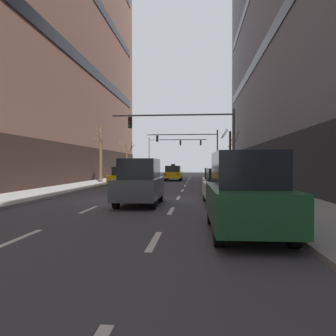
# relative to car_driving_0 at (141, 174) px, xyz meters

# --- Properties ---
(ground_plane) EXTENTS (120.00, 120.00, 0.00)m
(ground_plane) POSITION_rel_car_driving_0_xyz_m (3.25, -18.39, -0.79)
(ground_plane) COLOR #424247
(sidewalk_left) EXTENTS (3.62, 80.00, 0.14)m
(sidewalk_left) POSITION_rel_car_driving_0_xyz_m (-3.50, -18.39, -0.72)
(sidewalk_left) COLOR gray
(sidewalk_left) RESTS_ON ground
(sidewalk_right) EXTENTS (3.62, 80.00, 0.14)m
(sidewalk_right) POSITION_rel_car_driving_0_xyz_m (10.01, -18.39, -0.72)
(sidewalk_right) COLOR gray
(sidewalk_right) RESTS_ON ground
(lane_stripe_l1_s2) EXTENTS (0.16, 2.00, 0.01)m
(lane_stripe_l1_s2) POSITION_rel_car_driving_0_xyz_m (1.60, -26.39, -0.79)
(lane_stripe_l1_s2) COLOR silver
(lane_stripe_l1_s2) RESTS_ON ground
(lane_stripe_l1_s3) EXTENTS (0.16, 2.00, 0.01)m
(lane_stripe_l1_s3) POSITION_rel_car_driving_0_xyz_m (1.60, -21.39, -0.79)
(lane_stripe_l1_s3) COLOR silver
(lane_stripe_l1_s3) RESTS_ON ground
(lane_stripe_l1_s4) EXTENTS (0.16, 2.00, 0.01)m
(lane_stripe_l1_s4) POSITION_rel_car_driving_0_xyz_m (1.60, -16.39, -0.79)
(lane_stripe_l1_s4) COLOR silver
(lane_stripe_l1_s4) RESTS_ON ground
(lane_stripe_l1_s5) EXTENTS (0.16, 2.00, 0.01)m
(lane_stripe_l1_s5) POSITION_rel_car_driving_0_xyz_m (1.60, -11.39, -0.79)
(lane_stripe_l1_s5) COLOR silver
(lane_stripe_l1_s5) RESTS_ON ground
(lane_stripe_l1_s6) EXTENTS (0.16, 2.00, 0.01)m
(lane_stripe_l1_s6) POSITION_rel_car_driving_0_xyz_m (1.60, -6.39, -0.79)
(lane_stripe_l1_s6) COLOR silver
(lane_stripe_l1_s6) RESTS_ON ground
(lane_stripe_l1_s7) EXTENTS (0.16, 2.00, 0.01)m
(lane_stripe_l1_s7) POSITION_rel_car_driving_0_xyz_m (1.60, -1.39, -0.79)
(lane_stripe_l1_s7) COLOR silver
(lane_stripe_l1_s7) RESTS_ON ground
(lane_stripe_l1_s8) EXTENTS (0.16, 2.00, 0.01)m
(lane_stripe_l1_s8) POSITION_rel_car_driving_0_xyz_m (1.60, 3.61, -0.79)
(lane_stripe_l1_s8) COLOR silver
(lane_stripe_l1_s8) RESTS_ON ground
(lane_stripe_l1_s9) EXTENTS (0.16, 2.00, 0.01)m
(lane_stripe_l1_s9) POSITION_rel_car_driving_0_xyz_m (1.60, 8.61, -0.79)
(lane_stripe_l1_s9) COLOR silver
(lane_stripe_l1_s9) RESTS_ON ground
(lane_stripe_l1_s10) EXTENTS (0.16, 2.00, 0.01)m
(lane_stripe_l1_s10) POSITION_rel_car_driving_0_xyz_m (1.60, 13.61, -0.79)
(lane_stripe_l1_s10) COLOR silver
(lane_stripe_l1_s10) RESTS_ON ground
(lane_stripe_l2_s2) EXTENTS (0.16, 2.00, 0.01)m
(lane_stripe_l2_s2) POSITION_rel_car_driving_0_xyz_m (4.90, -26.39, -0.79)
(lane_stripe_l2_s2) COLOR silver
(lane_stripe_l2_s2) RESTS_ON ground
(lane_stripe_l2_s3) EXTENTS (0.16, 2.00, 0.01)m
(lane_stripe_l2_s3) POSITION_rel_car_driving_0_xyz_m (4.90, -21.39, -0.79)
(lane_stripe_l2_s3) COLOR silver
(lane_stripe_l2_s3) RESTS_ON ground
(lane_stripe_l2_s4) EXTENTS (0.16, 2.00, 0.01)m
(lane_stripe_l2_s4) POSITION_rel_car_driving_0_xyz_m (4.90, -16.39, -0.79)
(lane_stripe_l2_s4) COLOR silver
(lane_stripe_l2_s4) RESTS_ON ground
(lane_stripe_l2_s5) EXTENTS (0.16, 2.00, 0.01)m
(lane_stripe_l2_s5) POSITION_rel_car_driving_0_xyz_m (4.90, -11.39, -0.79)
(lane_stripe_l2_s5) COLOR silver
(lane_stripe_l2_s5) RESTS_ON ground
(lane_stripe_l2_s6) EXTENTS (0.16, 2.00, 0.01)m
(lane_stripe_l2_s6) POSITION_rel_car_driving_0_xyz_m (4.90, -6.39, -0.79)
(lane_stripe_l2_s6) COLOR silver
(lane_stripe_l2_s6) RESTS_ON ground
(lane_stripe_l2_s7) EXTENTS (0.16, 2.00, 0.01)m
(lane_stripe_l2_s7) POSITION_rel_car_driving_0_xyz_m (4.90, -1.39, -0.79)
(lane_stripe_l2_s7) COLOR silver
(lane_stripe_l2_s7) RESTS_ON ground
(lane_stripe_l2_s8) EXTENTS (0.16, 2.00, 0.01)m
(lane_stripe_l2_s8) POSITION_rel_car_driving_0_xyz_m (4.90, 3.61, -0.79)
(lane_stripe_l2_s8) COLOR silver
(lane_stripe_l2_s8) RESTS_ON ground
(lane_stripe_l2_s9) EXTENTS (0.16, 2.00, 0.01)m
(lane_stripe_l2_s9) POSITION_rel_car_driving_0_xyz_m (4.90, 8.61, -0.79)
(lane_stripe_l2_s9) COLOR silver
(lane_stripe_l2_s9) RESTS_ON ground
(lane_stripe_l2_s10) EXTENTS (0.16, 2.00, 0.01)m
(lane_stripe_l2_s10) POSITION_rel_car_driving_0_xyz_m (4.90, 13.61, -0.79)
(lane_stripe_l2_s10) COLOR silver
(lane_stripe_l2_s10) RESTS_ON ground
(car_driving_0) EXTENTS (1.85, 4.30, 1.60)m
(car_driving_0) POSITION_rel_car_driving_0_xyz_m (0.00, 0.00, 0.00)
(car_driving_0) COLOR black
(car_driving_0) RESTS_ON ground
(taxi_driving_1) EXTENTS (1.92, 4.39, 1.81)m
(taxi_driving_1) POSITION_rel_car_driving_0_xyz_m (-0.01, -7.79, 0.01)
(taxi_driving_1) COLOR black
(taxi_driving_1) RESTS_ON ground
(taxi_driving_2) EXTENTS (2.06, 4.61, 1.89)m
(taxi_driving_2) POSITION_rel_car_driving_0_xyz_m (0.02, 7.87, 0.05)
(taxi_driving_2) COLOR black
(taxi_driving_2) RESTS_ON ground
(taxi_driving_3) EXTENTS (1.93, 4.49, 1.86)m
(taxi_driving_3) POSITION_rel_car_driving_0_xyz_m (3.26, 2.42, 0.04)
(taxi_driving_3) COLOR black
(taxi_driving_3) RESTS_ON ground
(car_driving_4) EXTENTS (1.80, 4.25, 2.05)m
(car_driving_4) POSITION_rel_car_driving_0_xyz_m (3.37, -19.65, 0.23)
(car_driving_4) COLOR black
(car_driving_4) RESTS_ON ground
(car_parked_0) EXTENTS (1.91, 4.41, 2.12)m
(car_parked_0) POSITION_rel_car_driving_0_xyz_m (7.15, -25.43, 0.26)
(car_parked_0) COLOR black
(car_parked_0) RESTS_ON ground
(car_parked_1) EXTENTS (1.94, 4.40, 1.63)m
(car_parked_1) POSITION_rel_car_driving_0_xyz_m (7.15, -19.38, 0.01)
(car_parked_1) COLOR black
(car_parked_1) RESTS_ON ground
(car_parked_2) EXTENTS (1.81, 4.24, 1.59)m
(car_parked_2) POSITION_rel_car_driving_0_xyz_m (7.15, -13.69, -0.01)
(car_parked_2) COLOR black
(car_parked_2) RESTS_ON ground
(traffic_signal_0) EXTENTS (9.19, 0.35, 5.80)m
(traffic_signal_0) POSITION_rel_car_driving_0_xyz_m (5.66, -9.77, 3.43)
(traffic_signal_0) COLOR #4C4C51
(traffic_signal_0) RESTS_ON sidewalk_right
(traffic_signal_1) EXTENTS (9.51, 0.35, 6.26)m
(traffic_signal_1) POSITION_rel_car_driving_0_xyz_m (5.65, 9.29, 3.67)
(traffic_signal_1) COLOR #4C4C51
(traffic_signal_1) RESTS_ON sidewalk_right
(traffic_signal_2) EXTENTS (9.67, 0.34, 6.24)m
(traffic_signal_2) POSITION_rel_car_driving_0_xyz_m (1.32, 19.97, 3.88)
(traffic_signal_2) COLOR #4C4C51
(traffic_signal_2) RESTS_ON sidewalk_left
(street_tree_0) EXTENTS (1.18, 1.34, 5.45)m
(street_tree_0) POSITION_rel_car_driving_0_xyz_m (-3.16, -4.02, 2.06)
(street_tree_0) COLOR #4C3823
(street_tree_0) RESTS_ON sidewalk_left
(street_tree_1) EXTENTS (2.00, 1.77, 5.84)m
(street_tree_1) POSITION_rel_car_driving_0_xyz_m (9.65, 3.21, 2.27)
(street_tree_1) COLOR #4C3823
(street_tree_1) RESTS_ON sidewalk_right
(street_tree_2) EXTENTS (2.14, 2.21, 5.00)m
(street_tree_2) POSITION_rel_car_driving_0_xyz_m (-3.18, 7.39, 1.73)
(street_tree_2) COLOR #4C3823
(street_tree_2) RESTS_ON sidewalk_left
(pedestrian_0) EXTENTS (0.37, 0.43, 1.70)m
(pedestrian_0) POSITION_rel_car_driving_0_xyz_m (8.78, -6.43, 0.34)
(pedestrian_0) COLOR brown
(pedestrian_0) RESTS_ON sidewalk_right
(pedestrian_1) EXTENTS (0.43, 0.37, 1.53)m
(pedestrian_1) POSITION_rel_car_driving_0_xyz_m (10.11, -1.46, 0.22)
(pedestrian_1) COLOR brown
(pedestrian_1) RESTS_ON sidewalk_right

